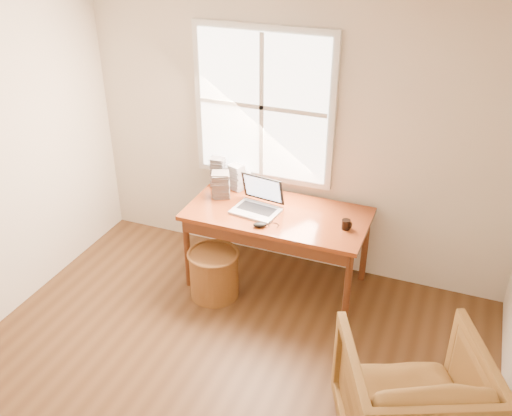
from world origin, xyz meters
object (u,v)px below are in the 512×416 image
at_px(desk, 277,214).
at_px(armchair, 411,398).
at_px(wicker_stool, 214,274).
at_px(laptop, 256,197).
at_px(cd_stack_a, 237,177).
at_px(coffee_mug, 346,224).

distance_m(desk, armchair, 1.99).
bearing_deg(wicker_stool, laptop, 48.03).
distance_m(armchair, cd_stack_a, 2.57).
relative_size(wicker_stool, coffee_mug, 5.20).
bearing_deg(desk, wicker_stool, -139.90).
xyz_separation_m(armchair, coffee_mug, (-0.77, 1.31, 0.39)).
height_order(armchair, laptop, laptop).
xyz_separation_m(armchair, cd_stack_a, (-1.91, 1.65, 0.47)).
height_order(wicker_stool, cd_stack_a, cd_stack_a).
relative_size(coffee_mug, cd_stack_a, 0.33).
distance_m(wicker_stool, coffee_mug, 1.27).
height_order(armchair, cd_stack_a, cd_stack_a).
relative_size(laptop, cd_stack_a, 1.67).
height_order(wicker_stool, coffee_mug, coffee_mug).
height_order(desk, coffee_mug, coffee_mug).
height_order(armchair, wicker_stool, armchair).
xyz_separation_m(desk, cd_stack_a, (-0.51, 0.28, 0.15)).
relative_size(armchair, cd_stack_a, 3.52).
xyz_separation_m(armchair, laptop, (-1.58, 1.30, 0.50)).
distance_m(armchair, laptop, 2.10).
bearing_deg(laptop, wicker_stool, -124.15).
xyz_separation_m(desk, wicker_stool, (-0.46, -0.38, -0.51)).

